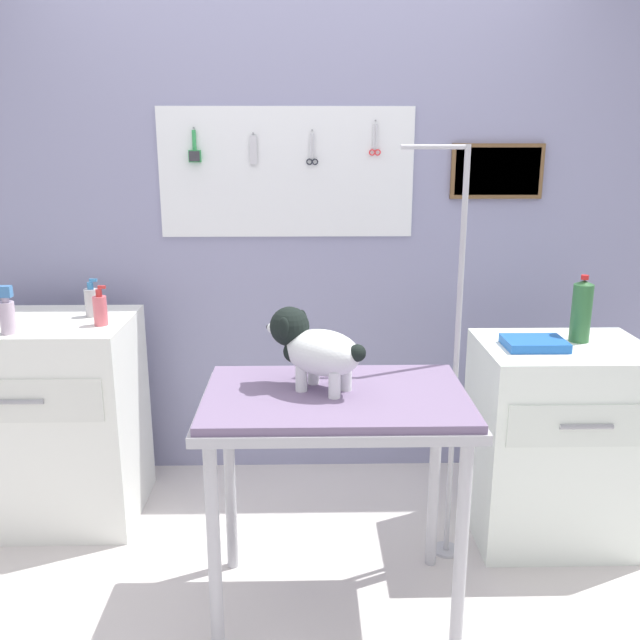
{
  "coord_description": "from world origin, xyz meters",
  "views": [
    {
      "loc": [
        0.05,
        -2.0,
        1.67
      ],
      "look_at": [
        0.09,
        0.15,
        1.09
      ],
      "focal_mm": 37.77,
      "sensor_mm": 36.0,
      "label": 1
    }
  ],
  "objects_px": {
    "soda_bottle": "(581,311)",
    "dog": "(313,347)",
    "cabinet_right": "(556,441)",
    "pump_bottle_white": "(7,314)",
    "grooming_table": "(336,419)",
    "counter_left": "(46,419)",
    "grooming_arm": "(453,377)"
  },
  "relations": [
    {
      "from": "soda_bottle",
      "to": "dog",
      "type": "bearing_deg",
      "value": -157.11
    },
    {
      "from": "cabinet_right",
      "to": "pump_bottle_white",
      "type": "height_order",
      "value": "pump_bottle_white"
    },
    {
      "from": "grooming_table",
      "to": "counter_left",
      "type": "height_order",
      "value": "counter_left"
    },
    {
      "from": "grooming_table",
      "to": "cabinet_right",
      "type": "bearing_deg",
      "value": 25.57
    },
    {
      "from": "grooming_arm",
      "to": "soda_bottle",
      "type": "distance_m",
      "value": 0.63
    },
    {
      "from": "grooming_arm",
      "to": "counter_left",
      "type": "bearing_deg",
      "value": 168.55
    },
    {
      "from": "counter_left",
      "to": "grooming_arm",
      "type": "bearing_deg",
      "value": -11.45
    },
    {
      "from": "cabinet_right",
      "to": "grooming_table",
      "type": "bearing_deg",
      "value": -154.43
    },
    {
      "from": "dog",
      "to": "counter_left",
      "type": "xyz_separation_m",
      "value": [
        -1.19,
        0.62,
        -0.52
      ]
    },
    {
      "from": "grooming_table",
      "to": "grooming_arm",
      "type": "xyz_separation_m",
      "value": [
        0.47,
        0.32,
        0.03
      ]
    },
    {
      "from": "grooming_table",
      "to": "soda_bottle",
      "type": "height_order",
      "value": "soda_bottle"
    },
    {
      "from": "counter_left",
      "to": "soda_bottle",
      "type": "relative_size",
      "value": 3.27
    },
    {
      "from": "grooming_table",
      "to": "soda_bottle",
      "type": "bearing_deg",
      "value": 26.44
    },
    {
      "from": "dog",
      "to": "counter_left",
      "type": "height_order",
      "value": "dog"
    },
    {
      "from": "counter_left",
      "to": "grooming_table",
      "type": "bearing_deg",
      "value": -27.81
    },
    {
      "from": "grooming_table",
      "to": "soda_bottle",
      "type": "xyz_separation_m",
      "value": [
        1.03,
        0.51,
        0.25
      ]
    },
    {
      "from": "grooming_table",
      "to": "dog",
      "type": "xyz_separation_m",
      "value": [
        -0.08,
        0.05,
        0.24
      ]
    },
    {
      "from": "cabinet_right",
      "to": "counter_left",
      "type": "bearing_deg",
      "value": 174.66
    },
    {
      "from": "dog",
      "to": "soda_bottle",
      "type": "xyz_separation_m",
      "value": [
        1.11,
        0.47,
        0.0
      ]
    },
    {
      "from": "cabinet_right",
      "to": "soda_bottle",
      "type": "height_order",
      "value": "soda_bottle"
    },
    {
      "from": "pump_bottle_white",
      "to": "soda_bottle",
      "type": "distance_m",
      "value": 2.32
    },
    {
      "from": "grooming_arm",
      "to": "cabinet_right",
      "type": "relative_size",
      "value": 1.93
    },
    {
      "from": "dog",
      "to": "pump_bottle_white",
      "type": "height_order",
      "value": "dog"
    },
    {
      "from": "grooming_arm",
      "to": "soda_bottle",
      "type": "xyz_separation_m",
      "value": [
        0.56,
        0.2,
        0.22
      ]
    },
    {
      "from": "grooming_table",
      "to": "cabinet_right",
      "type": "distance_m",
      "value": 1.11
    },
    {
      "from": "cabinet_right",
      "to": "pump_bottle_white",
      "type": "distance_m",
      "value": 2.32
    },
    {
      "from": "counter_left",
      "to": "dog",
      "type": "bearing_deg",
      "value": -27.63
    },
    {
      "from": "grooming_arm",
      "to": "cabinet_right",
      "type": "height_order",
      "value": "grooming_arm"
    },
    {
      "from": "pump_bottle_white",
      "to": "counter_left",
      "type": "bearing_deg",
      "value": 83.44
    },
    {
      "from": "counter_left",
      "to": "cabinet_right",
      "type": "relative_size",
      "value": 1.07
    },
    {
      "from": "grooming_table",
      "to": "pump_bottle_white",
      "type": "relative_size",
      "value": 4.73
    },
    {
      "from": "grooming_table",
      "to": "dog",
      "type": "bearing_deg",
      "value": 149.49
    }
  ]
}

